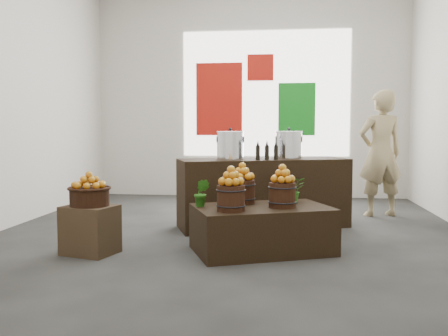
# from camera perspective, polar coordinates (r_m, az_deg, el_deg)

# --- Properties ---
(ground) EXTENTS (7.00, 7.00, 0.00)m
(ground) POSITION_cam_1_polar(r_m,az_deg,el_deg) (6.41, 0.81, -7.46)
(ground) COLOR #3A3A37
(ground) RESTS_ON ground
(back_wall) EXTENTS (6.00, 0.04, 4.00)m
(back_wall) POSITION_cam_1_polar(r_m,az_deg,el_deg) (9.78, 2.99, 8.45)
(back_wall) COLOR silver
(back_wall) RESTS_ON ground
(back_opening) EXTENTS (3.20, 0.02, 2.40)m
(back_opening) POSITION_cam_1_polar(r_m,az_deg,el_deg) (9.74, 4.76, 8.46)
(back_opening) COLOR white
(back_opening) RESTS_ON back_wall
(deco_red_left) EXTENTS (0.90, 0.04, 1.40)m
(deco_red_left) POSITION_cam_1_polar(r_m,az_deg,el_deg) (9.80, -0.56, 7.86)
(deco_red_left) COLOR #B6170E
(deco_red_left) RESTS_ON back_wall
(deco_green_right) EXTENTS (0.70, 0.04, 1.00)m
(deco_green_right) POSITION_cam_1_polar(r_m,az_deg,el_deg) (9.72, 8.31, 6.66)
(deco_green_right) COLOR #137C1A
(deco_green_right) RESTS_ON back_wall
(deco_red_upper) EXTENTS (0.50, 0.04, 0.50)m
(deco_red_upper) POSITION_cam_1_polar(r_m,az_deg,el_deg) (9.79, 4.18, 11.38)
(deco_red_upper) COLOR #B6170E
(deco_red_upper) RESTS_ON back_wall
(crate) EXTENTS (0.61, 0.55, 0.52)m
(crate) POSITION_cam_1_polar(r_m,az_deg,el_deg) (5.52, -15.05, -6.83)
(crate) COLOR #483321
(crate) RESTS_ON ground
(wicker_basket) EXTENTS (0.41, 0.41, 0.19)m
(wicker_basket) POSITION_cam_1_polar(r_m,az_deg,el_deg) (5.47, -15.12, -3.22)
(wicker_basket) COLOR black
(wicker_basket) RESTS_ON crate
(apples_in_basket) EXTENTS (0.32, 0.32, 0.17)m
(apples_in_basket) POSITION_cam_1_polar(r_m,az_deg,el_deg) (5.45, -15.16, -1.34)
(apples_in_basket) COLOR #A91D05
(apples_in_basket) RESTS_ON wicker_basket
(display_table) EXTENTS (1.65, 1.35, 0.49)m
(display_table) POSITION_cam_1_polar(r_m,az_deg,el_deg) (5.44, 4.36, -6.98)
(display_table) COLOR black
(display_table) RESTS_ON ground
(apple_bucket_front_left) EXTENTS (0.29, 0.29, 0.26)m
(apple_bucket_front_left) POSITION_cam_1_polar(r_m,az_deg,el_deg) (5.07, 0.80, -3.48)
(apple_bucket_front_left) COLOR #331A0E
(apple_bucket_front_left) RESTS_ON display_table
(apples_in_bucket_front_left) EXTENTS (0.21, 0.21, 0.19)m
(apples_in_bucket_front_left) POSITION_cam_1_polar(r_m,az_deg,el_deg) (5.04, 0.81, -0.91)
(apples_in_bucket_front_left) COLOR #A91D05
(apples_in_bucket_front_left) RESTS_ON apple_bucket_front_left
(apple_bucket_front_right) EXTENTS (0.29, 0.29, 0.26)m
(apple_bucket_front_right) POSITION_cam_1_polar(r_m,az_deg,el_deg) (5.34, 6.67, -3.09)
(apple_bucket_front_right) COLOR #331A0E
(apple_bucket_front_right) RESTS_ON display_table
(apples_in_bucket_front_right) EXTENTS (0.21, 0.21, 0.19)m
(apples_in_bucket_front_right) POSITION_cam_1_polar(r_m,az_deg,el_deg) (5.32, 6.69, -0.66)
(apples_in_bucket_front_right) COLOR #A91D05
(apples_in_bucket_front_right) RESTS_ON apple_bucket_front_right
(apple_bucket_rear) EXTENTS (0.29, 0.29, 0.26)m
(apple_bucket_rear) POSITION_cam_1_polar(r_m,az_deg,el_deg) (5.58, 2.09, -2.74)
(apple_bucket_rear) COLOR #331A0E
(apple_bucket_rear) RESTS_ON display_table
(apples_in_bucket_rear) EXTENTS (0.21, 0.21, 0.19)m
(apples_in_bucket_rear) POSITION_cam_1_polar(r_m,az_deg,el_deg) (5.56, 2.10, -0.41)
(apples_in_bucket_rear) COLOR #A91D05
(apples_in_bucket_rear) RESTS_ON apple_bucket_rear
(herb_garnish_right) EXTENTS (0.33, 0.31, 0.29)m
(herb_garnish_right) POSITION_cam_1_polar(r_m,az_deg,el_deg) (5.69, 7.86, -2.50)
(herb_garnish_right) COLOR #226114
(herb_garnish_right) RESTS_ON display_table
(herb_garnish_left) EXTENTS (0.18, 0.15, 0.30)m
(herb_garnish_left) POSITION_cam_1_polar(r_m,az_deg,el_deg) (5.35, -2.56, -2.87)
(herb_garnish_left) COLOR #226114
(herb_garnish_left) RESTS_ON display_table
(counter) EXTENTS (2.37, 1.48, 0.93)m
(counter) POSITION_cam_1_polar(r_m,az_deg,el_deg) (6.76, 4.51, -2.86)
(counter) COLOR black
(counter) RESTS_ON ground
(stock_pot_left) EXTENTS (0.35, 0.35, 0.35)m
(stock_pot_left) POSITION_cam_1_polar(r_m,az_deg,el_deg) (6.58, 0.72, 2.52)
(stock_pot_left) COLOR silver
(stock_pot_left) RESTS_ON counter
(stock_pot_center) EXTENTS (0.35, 0.35, 0.35)m
(stock_pot_center) POSITION_cam_1_polar(r_m,az_deg,el_deg) (6.84, 7.41, 2.55)
(stock_pot_center) COLOR silver
(stock_pot_center) RESTS_ON counter
(oil_cruets) EXTENTS (0.25, 0.15, 0.26)m
(oil_cruets) POSITION_cam_1_polar(r_m,az_deg,el_deg) (6.50, 5.18, 2.06)
(oil_cruets) COLOR black
(oil_cruets) RESTS_ON counter
(shopper) EXTENTS (0.80, 0.64, 1.91)m
(shopper) POSITION_cam_1_polar(r_m,az_deg,el_deg) (7.91, 17.44, 1.61)
(shopper) COLOR tan
(shopper) RESTS_ON ground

